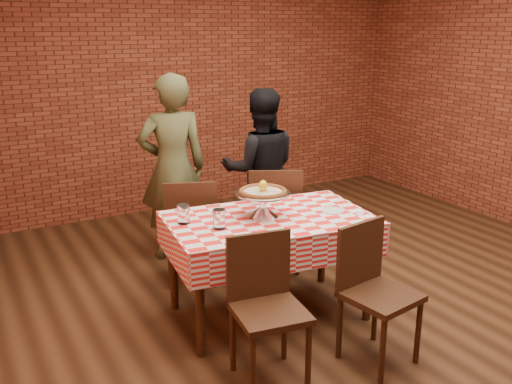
% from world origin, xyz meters
% --- Properties ---
extents(ground, '(6.00, 6.00, 0.00)m').
position_xyz_m(ground, '(0.00, 0.00, 0.00)').
color(ground, black).
rests_on(ground, ground).
extents(back_wall, '(5.50, 0.00, 5.50)m').
position_xyz_m(back_wall, '(0.00, 3.00, 1.45)').
color(back_wall, maroon).
rests_on(back_wall, ground).
extents(table, '(1.50, 1.01, 0.75)m').
position_xyz_m(table, '(-0.52, 0.24, 0.38)').
color(table, '#412412').
rests_on(table, ground).
extents(tablecloth, '(1.54, 1.05, 0.24)m').
position_xyz_m(tablecloth, '(-0.52, 0.24, 0.64)').
color(tablecloth, red).
rests_on(tablecloth, table).
extents(pizza_stand, '(0.42, 0.42, 0.17)m').
position_xyz_m(pizza_stand, '(-0.55, 0.28, 0.84)').
color(pizza_stand, silver).
rests_on(pizza_stand, tablecloth).
extents(pizza, '(0.36, 0.36, 0.03)m').
position_xyz_m(pizza, '(-0.55, 0.28, 0.94)').
color(pizza, beige).
rests_on(pizza, pizza_stand).
extents(lemon, '(0.07, 0.07, 0.08)m').
position_xyz_m(lemon, '(-0.55, 0.28, 0.98)').
color(lemon, yellow).
rests_on(lemon, pizza).
extents(water_glass_left, '(0.09, 0.09, 0.13)m').
position_xyz_m(water_glass_left, '(-0.92, 0.21, 0.82)').
color(water_glass_left, white).
rests_on(water_glass_left, tablecloth).
extents(water_glass_right, '(0.09, 0.09, 0.13)m').
position_xyz_m(water_glass_right, '(-1.09, 0.42, 0.82)').
color(water_glass_right, white).
rests_on(water_glass_right, tablecloth).
extents(side_plate, '(0.18, 0.18, 0.01)m').
position_xyz_m(side_plate, '(-0.06, 0.12, 0.76)').
color(side_plate, white).
rests_on(side_plate, tablecloth).
extents(sweetener_packet_a, '(0.06, 0.04, 0.00)m').
position_xyz_m(sweetener_packet_a, '(0.07, -0.02, 0.76)').
color(sweetener_packet_a, white).
rests_on(sweetener_packet_a, tablecloth).
extents(sweetener_packet_b, '(0.05, 0.04, 0.00)m').
position_xyz_m(sweetener_packet_b, '(0.12, 0.00, 0.76)').
color(sweetener_packet_b, white).
rests_on(sweetener_packet_b, tablecloth).
extents(condiment_caddy, '(0.09, 0.07, 0.13)m').
position_xyz_m(condiment_caddy, '(-0.45, 0.57, 0.82)').
color(condiment_caddy, silver).
rests_on(condiment_caddy, tablecloth).
extents(chair_near_left, '(0.46, 0.46, 0.88)m').
position_xyz_m(chair_near_left, '(-0.93, -0.46, 0.44)').
color(chair_near_left, '#412412').
rests_on(chair_near_left, ground).
extents(chair_near_right, '(0.47, 0.47, 0.88)m').
position_xyz_m(chair_near_right, '(-0.22, -0.61, 0.44)').
color(chair_near_right, '#412412').
rests_on(chair_near_right, ground).
extents(chair_far_left, '(0.54, 0.54, 0.89)m').
position_xyz_m(chair_far_left, '(-0.77, 1.08, 0.45)').
color(chair_far_left, '#412412').
rests_on(chair_far_left, ground).
extents(chair_far_right, '(0.60, 0.60, 0.93)m').
position_xyz_m(chair_far_right, '(-0.04, 0.97, 0.46)').
color(chair_far_right, '#412412').
rests_on(chair_far_right, ground).
extents(diner_olive, '(0.67, 0.51, 1.67)m').
position_xyz_m(diner_olive, '(-0.71, 1.62, 0.84)').
color(diner_olive, '#4C502D').
rests_on(diner_olive, ground).
extents(diner_black, '(0.90, 0.81, 1.51)m').
position_xyz_m(diner_black, '(0.10, 1.46, 0.76)').
color(diner_black, black).
rests_on(diner_black, ground).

